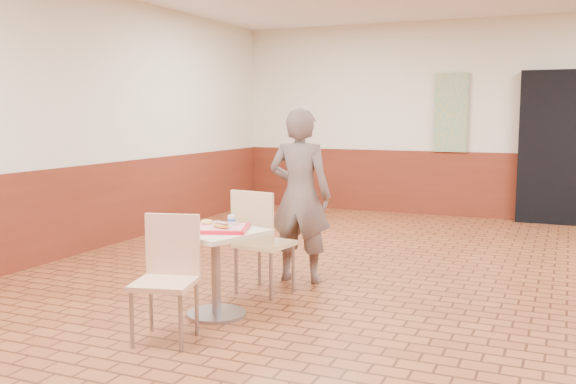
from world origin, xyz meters
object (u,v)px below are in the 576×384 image
at_px(ring_donut, 207,222).
at_px(customer, 300,195).
at_px(main_table, 216,258).
at_px(serving_tray, 215,228).
at_px(long_john_donut, 221,225).
at_px(chair_main_back, 260,237).
at_px(chair_main_front, 168,270).
at_px(paper_cup, 232,220).

bearing_deg(ring_donut, customer, 75.01).
xyz_separation_m(main_table, ring_donut, (-0.12, 0.07, 0.27)).
xyz_separation_m(serving_tray, long_john_donut, (0.08, -0.05, 0.04)).
relative_size(chair_main_back, ring_donut, 9.39).
distance_m(chair_main_back, serving_tray, 0.71).
relative_size(main_table, ring_donut, 6.93).
xyz_separation_m(chair_main_front, ring_donut, (-0.06, 0.64, 0.24)).
xyz_separation_m(chair_main_back, ring_donut, (-0.17, -0.61, 0.21)).
height_order(ring_donut, long_john_donut, long_john_donut).
xyz_separation_m(main_table, paper_cup, (0.10, 0.09, 0.30)).
xyz_separation_m(serving_tray, paper_cup, (0.10, 0.09, 0.06)).
height_order(chair_main_back, paper_cup, chair_main_back).
relative_size(main_table, customer, 0.42).
bearing_deg(customer, ring_donut, 70.95).
bearing_deg(ring_donut, paper_cup, 4.22).
bearing_deg(serving_tray, paper_cup, 41.10).
bearing_deg(chair_main_back, ring_donut, 82.31).
xyz_separation_m(chair_main_back, long_john_donut, (0.03, -0.73, 0.22)).
xyz_separation_m(chair_main_front, paper_cup, (0.16, 0.65, 0.27)).
relative_size(customer, paper_cup, 20.43).
xyz_separation_m(chair_main_front, serving_tray, (0.06, 0.57, 0.21)).
bearing_deg(customer, chair_main_back, 71.57).
distance_m(main_table, long_john_donut, 0.29).
relative_size(main_table, long_john_donut, 4.09).
bearing_deg(paper_cup, customer, 85.24).
distance_m(chair_main_front, serving_tray, 0.61).
bearing_deg(main_table, serving_tray, 135.00).
relative_size(chair_main_front, customer, 0.53).
height_order(chair_main_back, customer, customer).
bearing_deg(serving_tray, chair_main_front, -95.95).
bearing_deg(main_table, ring_donut, 149.42).
xyz_separation_m(serving_tray, ring_donut, (-0.12, 0.07, 0.03)).
xyz_separation_m(customer, paper_cup, (-0.10, -1.16, -0.06)).
relative_size(long_john_donut, paper_cup, 2.08).
height_order(serving_tray, paper_cup, paper_cup).
height_order(chair_main_back, ring_donut, chair_main_back).
height_order(chair_main_front, customer, customer).
distance_m(serving_tray, long_john_donut, 0.11).
height_order(chair_main_back, serving_tray, chair_main_back).
bearing_deg(main_table, paper_cup, 41.10).
xyz_separation_m(ring_donut, paper_cup, (0.22, 0.02, 0.03)).
distance_m(chair_main_front, ring_donut, 0.69).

